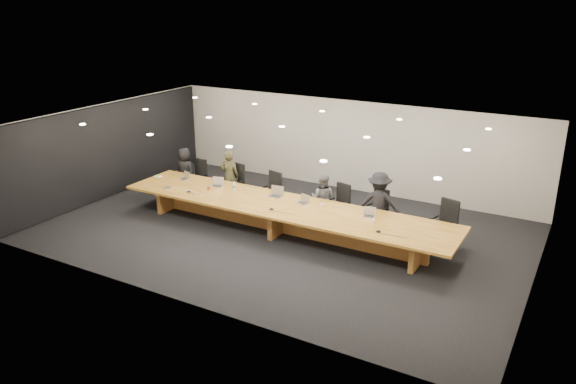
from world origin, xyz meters
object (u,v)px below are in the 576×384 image
Objects in this scene: mic_right at (379,231)px; laptop_b at (217,182)px; laptop_d at (302,199)px; mic_left at (189,191)px; person_b at (230,176)px; chair_far_left at (197,176)px; chair_mid_left at (270,191)px; person_d at (379,203)px; av_box at (167,188)px; conference_table at (282,213)px; water_bottle at (234,187)px; chair_left at (233,183)px; chair_right at (376,210)px; person_c at (323,198)px; laptop_a at (184,176)px; chair_mid_right at (338,204)px; laptop_e at (369,212)px; laptop_c at (275,192)px; amber_mug at (209,188)px; chair_far_right at (444,223)px; paper_cup_near at (322,205)px; person_a at (185,171)px; mic_center at (272,209)px; paper_cup_far at (374,221)px.

laptop_b is at bearing 171.36° from mic_right.
mic_left is (-3.09, -0.73, -0.10)m from laptop_d.
chair_far_left is at bearing -19.93° from person_b.
mic_left is (-1.60, -1.58, 0.21)m from chair_mid_left.
person_d is at bearing 13.58° from chair_mid_left.
laptop_d reaches higher than av_box.
water_bottle is (-1.67, 0.29, 0.35)m from conference_table.
chair_left reaches higher than chair_right.
person_c reaches higher than laptop_a.
person_d is at bearing 12.70° from water_bottle.
water_bottle is at bearing -0.72° from av_box.
conference_table is 1.62m from chair_mid_right.
laptop_c is at bearing 165.69° from laptop_e.
laptop_c reaches higher than laptop_a.
amber_mug reaches higher than mic_right.
chair_mid_right is 0.70× the size of person_b.
water_bottle is at bearing -149.24° from chair_right.
amber_mug is (-4.33, -1.35, 0.25)m from chair_right.
chair_mid_right reaches higher than amber_mug.
mic_left is (-2.23, -0.82, -0.12)m from laptop_c.
person_b is at bearing -163.51° from chair_far_right.
laptop_a is 6.32m from mic_right.
chair_mid_left reaches higher than laptop_b.
chair_mid_left reaches higher than water_bottle.
laptop_a reaches higher than paper_cup_near.
av_box is at bearing -172.64° from conference_table.
person_c is at bearing -147.34° from chair_mid_right.
person_a is 7.03m from mic_right.
laptop_b is at bearing 167.69° from laptop_e.
chair_mid_right is 0.81× the size of person_c.
chair_far_left reaches higher than laptop_e.
chair_mid_right is at bearing 58.89° from mic_center.
mic_left is (-3.66, -1.69, 0.23)m from chair_mid_right.
paper_cup_far is (0.43, -1.29, 0.24)m from chair_right.
av_box is (0.69, -1.60, 0.05)m from person_a.
laptop_d is 3.18m from mic_left.
laptop_c is 2.38m from mic_left.
mic_center is at bearing 166.30° from person_a.
laptop_e is 1.24× the size of water_bottle.
chair_far_right is (3.80, 1.20, 0.06)m from conference_table.
mic_left is at bearing -133.38° from laptop_b.
laptop_c is at bearing 20.19° from mic_left.
chair_far_right is 6.31× the size of av_box.
chair_far_left is 6.39m from paper_cup_far.
conference_table is 68.31× the size of mic_right.
chair_mid_left is at bearing -161.65° from chair_mid_right.
person_d is (-1.64, -0.05, 0.23)m from chair_far_right.
mic_right is (1.81, -0.79, -0.02)m from paper_cup_near.
chair_left reaches higher than av_box.
laptop_d is at bearing 162.20° from mic_right.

